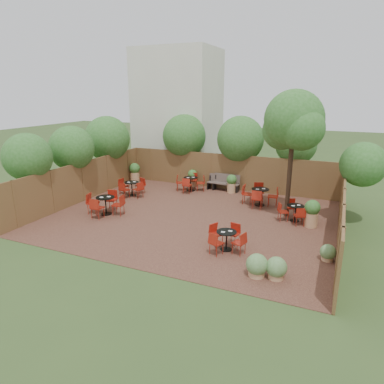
% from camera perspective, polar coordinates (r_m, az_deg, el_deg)
% --- Properties ---
extents(ground, '(80.00, 80.00, 0.00)m').
position_cam_1_polar(ground, '(15.30, 0.04, -4.18)').
color(ground, '#354F23').
rests_on(ground, ground).
extents(courtyard_paving, '(12.00, 10.00, 0.02)m').
position_cam_1_polar(courtyard_paving, '(15.30, 0.04, -4.14)').
color(courtyard_paving, '#3C2018').
rests_on(courtyard_paving, ground).
extents(fence_back, '(12.00, 0.08, 2.00)m').
position_cam_1_polar(fence_back, '(19.52, 5.91, 3.32)').
color(fence_back, brown).
rests_on(fence_back, ground).
extents(fence_left, '(0.08, 10.00, 2.00)m').
position_cam_1_polar(fence_left, '(18.14, -17.63, 1.63)').
color(fence_left, brown).
rests_on(fence_left, ground).
extents(fence_right, '(0.08, 10.00, 2.00)m').
position_cam_1_polar(fence_right, '(13.85, 23.50, -3.42)').
color(fence_right, brown).
rests_on(fence_right, ground).
extents(neighbour_building, '(5.00, 4.00, 8.00)m').
position_cam_1_polar(neighbour_building, '(23.52, -2.30, 12.99)').
color(neighbour_building, silver).
rests_on(neighbour_building, ground).
extents(overhang_foliage, '(15.38, 10.54, 2.61)m').
position_cam_1_polar(overhang_foliage, '(18.60, -2.59, 8.13)').
color(overhang_foliage, '#2C6420').
rests_on(overhang_foliage, ground).
extents(courtyard_tree, '(2.65, 2.55, 5.45)m').
position_cam_1_polar(courtyard_tree, '(15.12, 16.42, 10.77)').
color(courtyard_tree, black).
rests_on(courtyard_tree, courtyard_paving).
extents(park_bench_left, '(1.52, 0.57, 0.92)m').
position_cam_1_polar(park_bench_left, '(19.27, 5.72, 1.62)').
color(park_bench_left, brown).
rests_on(park_bench_left, courtyard_paving).
extents(park_bench_right, '(1.43, 0.56, 0.87)m').
position_cam_1_polar(park_bench_right, '(19.39, 4.66, 1.64)').
color(park_bench_right, brown).
rests_on(park_bench_right, courtyard_paving).
extents(bistro_tables, '(9.97, 7.90, 0.95)m').
position_cam_1_polar(bistro_tables, '(16.22, 0.46, -1.23)').
color(bistro_tables, black).
rests_on(bistro_tables, courtyard_paving).
extents(planters, '(11.20, 4.38, 1.18)m').
position_cam_1_polar(planters, '(18.35, 2.23, 1.32)').
color(planters, tan).
rests_on(planters, courtyard_paving).
extents(low_shrubs, '(2.48, 2.50, 0.71)m').
position_cam_1_polar(low_shrubs, '(10.96, 14.27, -11.45)').
color(low_shrubs, tan).
rests_on(low_shrubs, courtyard_paving).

